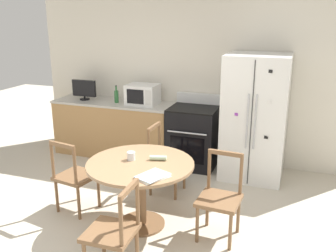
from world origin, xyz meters
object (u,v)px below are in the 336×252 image
at_px(candle_glass, 131,156).
at_px(oven_range, 193,136).
at_px(dining_chair_far, 166,161).
at_px(microwave, 143,94).
at_px(dining_chair_near, 114,233).
at_px(countertop_tv, 84,89).
at_px(counter_bottle, 116,96).
at_px(dining_chair_right, 220,199).
at_px(refrigerator, 255,117).
at_px(dining_chair_left, 75,177).

bearing_deg(candle_glass, oven_range, 84.08).
height_order(dining_chair_far, candle_glass, dining_chair_far).
distance_m(microwave, dining_chair_near, 2.93).
distance_m(countertop_tv, counter_bottle, 0.59).
relative_size(dining_chair_near, dining_chair_right, 1.00).
xyz_separation_m(refrigerator, counter_bottle, (-2.18, 0.06, 0.13)).
xyz_separation_m(refrigerator, dining_chair_near, (-0.86, -2.62, -0.44)).
bearing_deg(dining_chair_near, candle_glass, 13.36).
distance_m(counter_bottle, candle_glass, 2.11).
bearing_deg(countertop_tv, candle_glass, -46.96).
bearing_deg(candle_glass, dining_chair_near, -75.11).
bearing_deg(dining_chair_left, oven_range, 73.24).
xyz_separation_m(countertop_tv, dining_chair_left, (0.95, -1.80, -0.64)).
bearing_deg(refrigerator, oven_range, 175.41).
xyz_separation_m(counter_bottle, dining_chair_far, (1.19, -0.97, -0.57)).
distance_m(dining_chair_far, dining_chair_right, 1.18).
xyz_separation_m(refrigerator, dining_chair_far, (-1.00, -0.92, -0.44)).
height_order(microwave, dining_chair_far, microwave).
bearing_deg(dining_chair_near, microwave, 16.52).
bearing_deg(refrigerator, candle_glass, -122.25).
distance_m(microwave, counter_bottle, 0.44).
bearing_deg(candle_glass, refrigerator, 57.75).
bearing_deg(dining_chair_left, dining_chair_far, 54.86).
distance_m(oven_range, dining_chair_left, 2.03).
distance_m(refrigerator, dining_chair_far, 1.43).
xyz_separation_m(microwave, countertop_tv, (-1.03, -0.03, 0.02)).
bearing_deg(refrigerator, dining_chair_far, -137.38).
bearing_deg(dining_chair_far, candle_glass, -5.13).
bearing_deg(refrigerator, countertop_tv, 178.71).
bearing_deg(dining_chair_left, counter_bottle, 111.38).
bearing_deg(dining_chair_left, refrigerator, 53.76).
bearing_deg(counter_bottle, dining_chair_right, -40.29).
bearing_deg(counter_bottle, candle_glass, -58.70).
bearing_deg(dining_chair_far, dining_chair_near, 6.31).
height_order(counter_bottle, dining_chair_right, counter_bottle).
bearing_deg(dining_chair_near, dining_chair_far, 3.13).
distance_m(dining_chair_left, dining_chair_far, 1.17).
bearing_deg(countertop_tv, counter_bottle, -0.63).
bearing_deg(oven_range, dining_chair_near, -88.97).
xyz_separation_m(microwave, counter_bottle, (-0.44, -0.04, -0.05)).
height_order(microwave, dining_chair_near, microwave).
bearing_deg(dining_chair_right, oven_range, -62.37).
bearing_deg(counter_bottle, dining_chair_near, -63.69).
relative_size(counter_bottle, dining_chair_right, 0.31).
bearing_deg(dining_chair_far, dining_chair_right, 50.19).
bearing_deg(candle_glass, dining_chair_right, 2.23).
xyz_separation_m(counter_bottle, dining_chair_right, (2.07, -1.75, -0.57)).
distance_m(microwave, countertop_tv, 1.03).
distance_m(microwave, dining_chair_left, 1.94).
distance_m(counter_bottle, dining_chair_far, 1.64).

